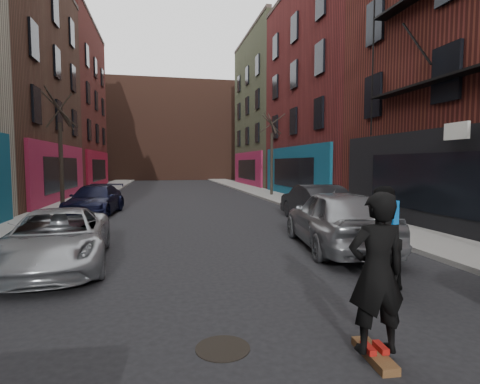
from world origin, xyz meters
name	(u,v)px	position (x,y,z in m)	size (l,w,h in m)	color
sidewalk_left	(100,192)	(-6.25, 30.00, 0.07)	(2.50, 84.00, 0.13)	gray
sidewalk_right	(252,190)	(6.25, 30.00, 0.07)	(2.50, 84.00, 0.13)	gray
buildings_right	(449,56)	(13.50, 16.00, 8.00)	(12.00, 56.00, 16.00)	#4C2E20
building_far	(170,132)	(0.00, 56.00, 7.00)	(40.00, 10.00, 14.00)	#47281E
tree_left_far	(60,142)	(-6.20, 18.00, 3.38)	(2.00, 2.00, 6.50)	black
tree_right_far	(272,147)	(6.20, 24.00, 3.53)	(2.00, 2.00, 6.80)	black
parked_left_far	(57,238)	(-3.84, 7.59, 0.65)	(2.16, 4.67, 1.30)	#999CA2
parked_left_end	(95,200)	(-4.45, 16.42, 0.68)	(1.91, 4.69, 1.36)	black
parked_right_far	(336,218)	(3.20, 7.92, 0.84)	(1.99, 4.93, 1.68)	gray
parked_right_end	(314,203)	(4.60, 12.69, 0.75)	(1.59, 4.55, 1.50)	black
skateboard	(374,355)	(0.98, 2.42, 0.05)	(0.22, 0.80, 0.10)	brown
skateboarder	(377,273)	(0.98, 2.42, 1.06)	(0.70, 0.46, 1.93)	black
pedestrian	(381,238)	(2.45, 4.63, 0.98)	(1.11, 0.97, 1.94)	black
manhole	(223,348)	(-0.77, 3.05, 0.01)	(0.70, 0.70, 0.01)	black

